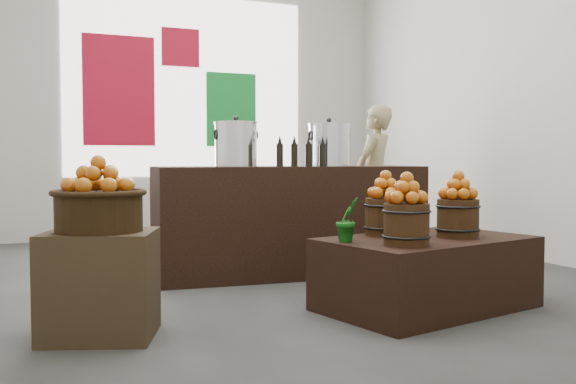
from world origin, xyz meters
name	(u,v)px	position (x,y,z in m)	size (l,w,h in m)	color
ground	(258,283)	(0.00, 0.00, 0.00)	(7.00, 7.00, 0.00)	#3D3E3B
back_wall	(165,85)	(0.00, 3.50, 2.00)	(6.00, 0.04, 4.00)	#B9B4AB
back_opening	(188,86)	(0.30, 3.48, 2.00)	(3.20, 0.02, 2.40)	white
deco_red_left	(119,91)	(-0.60, 3.47, 1.90)	(0.90, 0.04, 1.40)	maroon
deco_green_right	(231,110)	(0.90, 3.47, 1.70)	(0.70, 0.04, 1.00)	#137A2A
deco_red_upper	(180,47)	(0.20, 3.47, 2.50)	(0.50, 0.04, 0.50)	maroon
crate	(100,284)	(-1.40, -1.16, 0.31)	(0.62, 0.50, 0.62)	#463520
wicker_basket	(99,212)	(-1.40, -1.16, 0.73)	(0.49, 0.49, 0.22)	black
apples_in_basket	(98,175)	(-1.40, -1.16, 0.94)	(0.38, 0.38, 0.21)	#AF2405
display_table	(427,273)	(0.75, -1.30, 0.25)	(1.42, 0.87, 0.49)	black
apple_bucket_front_left	(406,224)	(0.40, -1.58, 0.62)	(0.28, 0.28, 0.26)	#3D2410
apples_in_bucket_front_left	(407,188)	(0.40, -1.58, 0.85)	(0.21, 0.21, 0.19)	#AF2405
apple_bucket_front_right	(458,218)	(0.96, -1.37, 0.62)	(0.28, 0.28, 0.26)	#3D2410
apples_in_bucket_front_right	(458,185)	(0.96, -1.37, 0.85)	(0.21, 0.21, 0.19)	#AF2405
apple_bucket_rear	(385,217)	(0.56, -1.08, 0.62)	(0.28, 0.28, 0.26)	#3D2410
apples_in_bucket_rear	(386,185)	(0.56, -1.08, 0.85)	(0.21, 0.21, 0.19)	#AF2405
herb_garnish_right	(454,214)	(1.19, -1.03, 0.62)	(0.23, 0.20, 0.25)	#146015
herb_garnish_left	(348,220)	(0.14, -1.29, 0.64)	(0.16, 0.13, 0.29)	#146015
counter	(289,221)	(0.40, 0.27, 0.48)	(2.36, 0.75, 0.96)	black
stock_pot_left	(236,145)	(-0.08, 0.31, 1.15)	(0.36, 0.36, 0.36)	silver
stock_pot_center	(329,146)	(0.77, 0.24, 1.15)	(0.36, 0.36, 0.36)	silver
oil_cruets	(298,151)	(0.38, 0.03, 1.10)	(0.34, 0.06, 0.27)	black
shopper	(375,177)	(1.97, 1.46, 0.82)	(0.60, 0.39, 1.65)	#8B7E55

